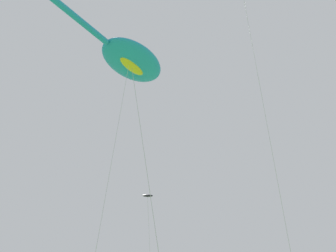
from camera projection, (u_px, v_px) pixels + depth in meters
The scene contains 3 objects.
big_show_kite at pixel (128, 58), 26.24m from camera, with size 11.80×6.74×19.97m.
small_kite_triangle_green at pixel (131, 54), 26.67m from camera, with size 3.19×3.51×21.19m.
small_kite_bird_shape at pixel (148, 198), 36.35m from camera, with size 2.14×1.09×16.19m.
Camera 1 is at (-6.93, -2.70, 1.34)m, focal length 42.86 mm.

